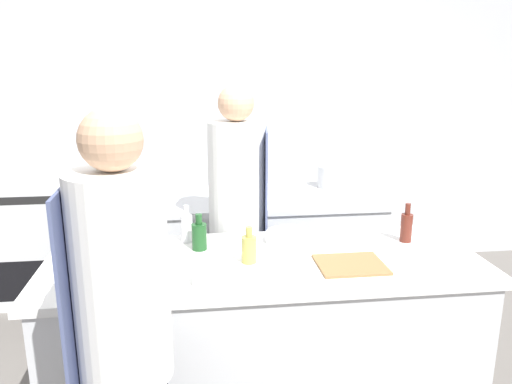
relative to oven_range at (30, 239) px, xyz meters
name	(u,v)px	position (x,y,z in m)	size (l,w,h in m)	color
wall_back	(231,115)	(1.68, 0.41, 0.94)	(8.00, 0.06, 2.80)	silver
prep_counter	(264,340)	(1.68, -1.72, 0.00)	(2.15, 0.81, 0.91)	silver
pass_counter	(233,256)	(1.61, -0.55, 0.00)	(2.19, 0.75, 0.91)	silver
oven_range	(30,239)	(0.00, 0.00, 0.00)	(0.79, 0.71, 0.92)	silver
chef_at_prep_near	(126,353)	(1.09, -2.42, 0.41)	(0.34, 0.32, 1.72)	black
chef_at_stove	(238,226)	(1.60, -1.09, 0.41)	(0.37, 0.36, 1.73)	black
bottle_olive_oil	(199,236)	(1.36, -1.55, 0.53)	(0.08, 0.08, 0.19)	#19471E
bottle_vinegar	(108,238)	(0.93, -1.68, 0.58)	(0.07, 0.07, 0.32)	black
bottle_wine	(74,254)	(0.79, -1.80, 0.55)	(0.06, 0.06, 0.25)	#2D5175
bottle_cooking_oil	(406,227)	(2.47, -1.57, 0.54)	(0.06, 0.06, 0.21)	#5B2319
bottle_sauce	(249,248)	(1.59, -1.76, 0.52)	(0.07, 0.07, 0.18)	#B2A84C
bottle_water	(187,227)	(1.29, -1.43, 0.53)	(0.06, 0.06, 0.20)	silver
bowl_mixing_large	(150,263)	(1.13, -1.79, 0.49)	(0.17, 0.17, 0.08)	white
bowl_prep_small	(103,277)	(0.94, -1.95, 0.50)	(0.20, 0.20, 0.09)	white
bowl_ceramic_blue	(290,237)	(1.84, -1.50, 0.48)	(0.26, 0.26, 0.05)	white
cup	(203,275)	(1.37, -1.98, 0.50)	(0.10, 0.10, 0.10)	white
cutting_board	(351,264)	(2.07, -1.86, 0.46)	(0.32, 0.27, 0.01)	olive
stockpot	(333,177)	(2.40, -0.35, 0.54)	(0.23, 0.23, 0.17)	silver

